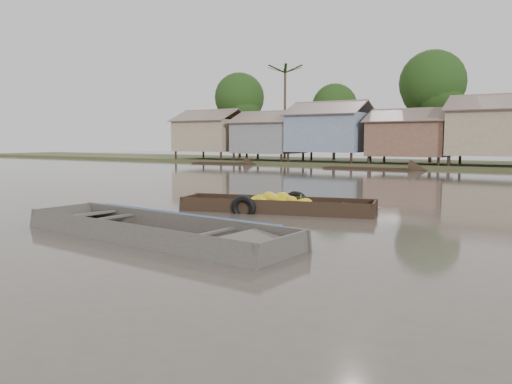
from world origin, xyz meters
The scene contains 4 objects.
ground centered at (0.00, 0.00, 0.00)m, with size 120.00×120.00×0.00m, color #51493E.
riverbank centered at (3.03, 31.86, 3.07)m, with size 120.00×12.47×10.22m.
banana_boat centered at (-0.83, 2.69, 0.17)m, with size 5.90×2.77×0.82m.
viewer_boat centered at (-1.13, -2.11, 0.05)m, with size 7.09×2.45×0.56m.
Camera 1 is at (6.36, -10.09, 2.12)m, focal length 35.00 mm.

